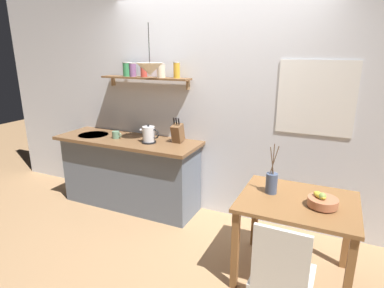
% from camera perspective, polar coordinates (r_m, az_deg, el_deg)
% --- Properties ---
extents(ground_plane, '(14.00, 14.00, 0.00)m').
position_cam_1_polar(ground_plane, '(3.61, -0.23, -15.88)').
color(ground_plane, '#A87F56').
extents(back_wall, '(6.80, 0.11, 2.70)m').
position_cam_1_polar(back_wall, '(3.63, 7.09, 7.14)').
color(back_wall, silver).
rests_on(back_wall, ground_plane).
extents(kitchen_counter, '(1.83, 0.63, 0.89)m').
position_cam_1_polar(kitchen_counter, '(4.12, -11.10, -4.92)').
color(kitchen_counter, slate).
rests_on(kitchen_counter, ground_plane).
extents(wall_shelf, '(1.17, 0.20, 0.31)m').
position_cam_1_polar(wall_shelf, '(3.89, -8.44, 12.46)').
color(wall_shelf, brown).
extents(dining_table, '(0.94, 0.78, 0.74)m').
position_cam_1_polar(dining_table, '(2.85, 18.33, -11.67)').
color(dining_table, brown).
rests_on(dining_table, ground_plane).
extents(dining_chair_near, '(0.41, 0.42, 0.90)m').
position_cam_1_polar(dining_chair_near, '(2.35, 15.77, -21.77)').
color(dining_chair_near, white).
rests_on(dining_chair_near, ground_plane).
extents(fruit_bowl, '(0.23, 0.23, 0.13)m').
position_cam_1_polar(fruit_bowl, '(2.72, 22.41, -9.50)').
color(fruit_bowl, '#BC704C').
rests_on(fruit_bowl, dining_table).
extents(twig_vase, '(0.10, 0.10, 0.45)m').
position_cam_1_polar(twig_vase, '(2.83, 14.12, -6.76)').
color(twig_vase, '#475675').
rests_on(twig_vase, dining_table).
extents(electric_kettle, '(0.25, 0.17, 0.22)m').
position_cam_1_polar(electric_kettle, '(3.72, -7.76, 1.65)').
color(electric_kettle, black).
rests_on(electric_kettle, kitchen_counter).
extents(knife_block, '(0.11, 0.17, 0.30)m').
position_cam_1_polar(knife_block, '(3.69, -2.59, 2.03)').
color(knife_block, brown).
rests_on(knife_block, kitchen_counter).
extents(coffee_mug_by_sink, '(0.13, 0.09, 0.09)m').
position_cam_1_polar(coffee_mug_by_sink, '(4.00, -13.50, 1.62)').
color(coffee_mug_by_sink, slate).
rests_on(coffee_mug_by_sink, kitchen_counter).
extents(pendant_lamp, '(0.29, 0.29, 0.54)m').
position_cam_1_polar(pendant_lamp, '(3.54, -7.59, 13.25)').
color(pendant_lamp, black).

